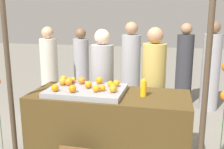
% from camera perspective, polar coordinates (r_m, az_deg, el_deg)
% --- Properties ---
extents(stall_counter, '(1.88, 0.79, 0.87)m').
position_cam_1_polar(stall_counter, '(3.30, -0.59, -11.41)').
color(stall_counter, '#4C3819').
rests_on(stall_counter, ground_plane).
extents(orange_tray, '(0.90, 0.64, 0.06)m').
position_cam_1_polar(orange_tray, '(3.18, -5.48, -3.45)').
color(orange_tray, gray).
rests_on(orange_tray, stall_counter).
extents(orange_0, '(0.09, 0.09, 0.09)m').
position_cam_1_polar(orange_0, '(3.34, -10.56, -1.50)').
color(orange_0, orange).
rests_on(orange_0, orange_tray).
extents(orange_1, '(0.08, 0.08, 0.08)m').
position_cam_1_polar(orange_1, '(3.07, 0.15, -2.64)').
color(orange_1, orange).
rests_on(orange_1, orange_tray).
extents(orange_2, '(0.08, 0.08, 0.08)m').
position_cam_1_polar(orange_2, '(3.37, -9.14, -1.34)').
color(orange_2, orange).
rests_on(orange_2, orange_tray).
extents(orange_3, '(0.09, 0.09, 0.09)m').
position_cam_1_polar(orange_3, '(3.35, -6.55, -1.29)').
color(orange_3, orange).
rests_on(orange_3, orange_tray).
extents(orange_4, '(0.09, 0.09, 0.09)m').
position_cam_1_polar(orange_4, '(3.01, -8.51, -3.02)').
color(orange_4, orange).
rests_on(orange_4, orange_tray).
extents(orange_5, '(0.07, 0.07, 0.07)m').
position_cam_1_polar(orange_5, '(3.43, -8.45, -1.16)').
color(orange_5, orange).
rests_on(orange_5, orange_tray).
extents(orange_6, '(0.08, 0.08, 0.08)m').
position_cam_1_polar(orange_6, '(3.00, -3.46, -3.04)').
color(orange_6, orange).
rests_on(orange_6, orange_tray).
extents(orange_7, '(0.08, 0.08, 0.08)m').
position_cam_1_polar(orange_7, '(3.08, -12.15, -2.81)').
color(orange_7, orange).
rests_on(orange_7, orange_tray).
extents(orange_8, '(0.09, 0.09, 0.09)m').
position_cam_1_polar(orange_8, '(3.15, -5.10, -2.18)').
color(orange_8, orange).
rests_on(orange_8, orange_tray).
extents(orange_9, '(0.07, 0.07, 0.07)m').
position_cam_1_polar(orange_9, '(3.21, -0.37, -2.01)').
color(orange_9, orange).
rests_on(orange_9, orange_tray).
extents(orange_10, '(0.09, 0.09, 0.09)m').
position_cam_1_polar(orange_10, '(3.34, -2.75, -1.29)').
color(orange_10, orange).
rests_on(orange_10, orange_tray).
extents(orange_11, '(0.09, 0.09, 0.09)m').
position_cam_1_polar(orange_11, '(3.30, -9.32, -1.59)').
color(orange_11, orange).
rests_on(orange_11, orange_tray).
extents(orange_12, '(0.09, 0.09, 0.09)m').
position_cam_1_polar(orange_12, '(3.48, -10.42, -0.94)').
color(orange_12, orange).
rests_on(orange_12, orange_tray).
extents(orange_13, '(0.07, 0.07, 0.07)m').
position_cam_1_polar(orange_13, '(3.03, -2.09, -2.89)').
color(orange_13, orange).
rests_on(orange_13, orange_tray).
extents(orange_14, '(0.08, 0.08, 0.08)m').
position_cam_1_polar(orange_14, '(3.21, 0.91, -1.91)').
color(orange_14, orange).
rests_on(orange_14, orange_tray).
extents(orange_15, '(0.08, 0.08, 0.08)m').
position_cam_1_polar(orange_15, '(2.97, 0.21, -3.11)').
color(orange_15, orange).
rests_on(orange_15, orange_tray).
extents(juice_bottle, '(0.07, 0.07, 0.20)m').
position_cam_1_polar(juice_bottle, '(3.05, 6.79, -2.94)').
color(juice_bottle, '#EBA914').
rests_on(juice_bottle, stall_counter).
extents(vendor_left, '(0.32, 0.32, 1.59)m').
position_cam_1_polar(vendor_left, '(3.81, -2.04, -3.13)').
color(vendor_left, '#99999E').
rests_on(vendor_left, ground_plane).
extents(vendor_right, '(0.33, 0.33, 1.62)m').
position_cam_1_polar(vendor_right, '(3.74, 8.85, -3.36)').
color(vendor_right, tan).
rests_on(vendor_right, ground_plane).
extents(crowd_person_0, '(0.32, 0.32, 1.58)m').
position_cam_1_polar(crowd_person_0, '(5.01, -13.26, 0.32)').
color(crowd_person_0, beige).
rests_on(crowd_person_0, ground_plane).
extents(crowd_person_1, '(0.34, 0.34, 1.67)m').
position_cam_1_polar(crowd_person_1, '(5.31, 20.47, 1.02)').
color(crowd_person_1, '#99999E').
rests_on(crowd_person_1, ground_plane).
extents(crowd_person_2, '(0.33, 0.33, 1.63)m').
position_cam_1_polar(crowd_person_2, '(5.45, 15.26, 1.46)').
color(crowd_person_2, '#333338').
rests_on(crowd_person_2, ground_plane).
extents(crowd_person_3, '(0.31, 0.31, 1.53)m').
position_cam_1_polar(crowd_person_3, '(5.37, -6.57, 1.14)').
color(crowd_person_3, '#99999E').
rests_on(crowd_person_3, ground_plane).
extents(crowd_person_4, '(0.33, 0.33, 1.67)m').
position_cam_1_polar(crowd_person_4, '(4.75, 4.04, 0.47)').
color(crowd_person_4, '#99999E').
rests_on(crowd_person_4, ground_plane).
extents(canopy_post_left, '(0.06, 0.06, 2.21)m').
position_cam_1_polar(canopy_post_left, '(3.11, -21.26, -0.75)').
color(canopy_post_left, '#473828').
rests_on(canopy_post_left, ground_plane).
extents(canopy_post_right, '(0.06, 0.06, 2.21)m').
position_cam_1_polar(canopy_post_right, '(2.60, 19.47, -3.12)').
color(canopy_post_right, '#473828').
rests_on(canopy_post_right, ground_plane).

